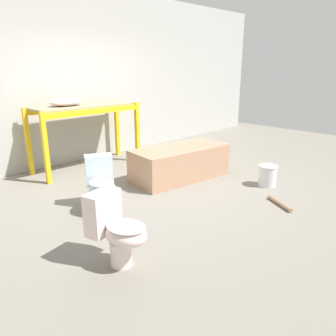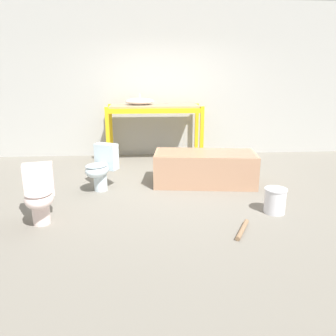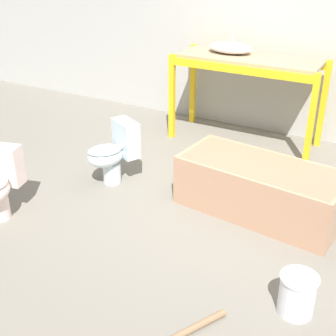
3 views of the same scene
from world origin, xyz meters
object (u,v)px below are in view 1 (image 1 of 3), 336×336
at_px(bathtub_main, 180,160).
at_px(toilet_far, 117,229).
at_px(toilet_near, 101,183).
at_px(sink_basin, 66,102).
at_px(bucket_white, 268,175).

relative_size(bathtub_main, toilet_far, 2.42).
bearing_deg(toilet_far, toilet_near, 48.81).
bearing_deg(toilet_far, sink_basin, 54.50).
bearing_deg(bucket_white, toilet_far, -178.55).
distance_m(toilet_near, toilet_far, 1.28).
bearing_deg(toilet_near, bucket_white, 3.08).
distance_m(bathtub_main, toilet_near, 1.65).
xyz_separation_m(sink_basin, toilet_far, (-1.19, -2.99, -0.84)).
relative_size(sink_basin, bathtub_main, 0.34).
bearing_deg(sink_basin, bathtub_main, -58.41).
height_order(toilet_far, bucket_white, toilet_far).
distance_m(sink_basin, toilet_far, 3.32).
distance_m(bathtub_main, bucket_white, 1.41).
bearing_deg(bucket_white, sink_basin, 120.83).
bearing_deg(sink_basin, toilet_far, -111.65).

